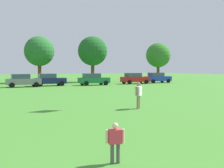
# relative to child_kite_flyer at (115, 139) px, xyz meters

# --- Properties ---
(child_kite_flyer) EXTENTS (0.49, 0.27, 1.07)m
(child_kite_flyer) POSITION_rel_child_kite_flyer_xyz_m (0.00, 0.00, 0.00)
(child_kite_flyer) COLOR #4C4C51
(child_kite_flyer) RESTS_ON ground
(adult_bystander) EXTENTS (0.60, 0.58, 1.62)m
(adult_bystander) POSITION_rel_child_kite_flyer_xyz_m (5.42, 8.09, 0.33)
(adult_bystander) COLOR #8C7259
(adult_bystander) RESTS_ON ground
(parked_car_gray_3) EXTENTS (4.30, 2.02, 1.68)m
(parked_car_gray_3) POSITION_rel_child_kite_flyer_xyz_m (1.47, 30.68, 0.22)
(parked_car_gray_3) COLOR slate
(parked_car_gray_3) RESTS_ON ground
(parked_car_navy_4) EXTENTS (4.30, 2.02, 1.68)m
(parked_car_navy_4) POSITION_rel_child_kite_flyer_xyz_m (5.03, 31.56, 0.22)
(parked_car_navy_4) COLOR #141E4C
(parked_car_navy_4) RESTS_ON ground
(parked_car_green_5) EXTENTS (4.30, 2.02, 1.68)m
(parked_car_green_5) POSITION_rel_child_kite_flyer_xyz_m (11.08, 30.44, 0.22)
(parked_car_green_5) COLOR #196B38
(parked_car_green_5) RESTS_ON ground
(parked_car_red_6) EXTENTS (4.30, 2.02, 1.68)m
(parked_car_red_6) POSITION_rel_child_kite_flyer_xyz_m (18.10, 30.98, 0.22)
(parked_car_red_6) COLOR red
(parked_car_red_6) RESTS_ON ground
(parked_car_blue_7) EXTENTS (4.30, 2.02, 1.68)m
(parked_car_blue_7) POSITION_rel_child_kite_flyer_xyz_m (22.79, 31.73, 0.22)
(parked_car_blue_7) COLOR #1E38AD
(parked_car_blue_7) RESTS_ON ground
(tree_center) EXTENTS (4.91, 4.91, 7.65)m
(tree_center) POSITION_rel_child_kite_flyer_xyz_m (5.35, 40.22, 4.53)
(tree_center) COLOR brown
(tree_center) RESTS_ON ground
(tree_right) EXTENTS (5.07, 5.07, 7.91)m
(tree_right) POSITION_rel_child_kite_flyer_xyz_m (14.14, 38.73, 4.70)
(tree_right) COLOR brown
(tree_right) RESTS_ON ground
(tree_far_right) EXTENTS (4.55, 4.55, 7.09)m
(tree_far_right) POSITION_rel_child_kite_flyer_xyz_m (26.43, 36.88, 4.15)
(tree_far_right) COLOR brown
(tree_far_right) RESTS_ON ground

